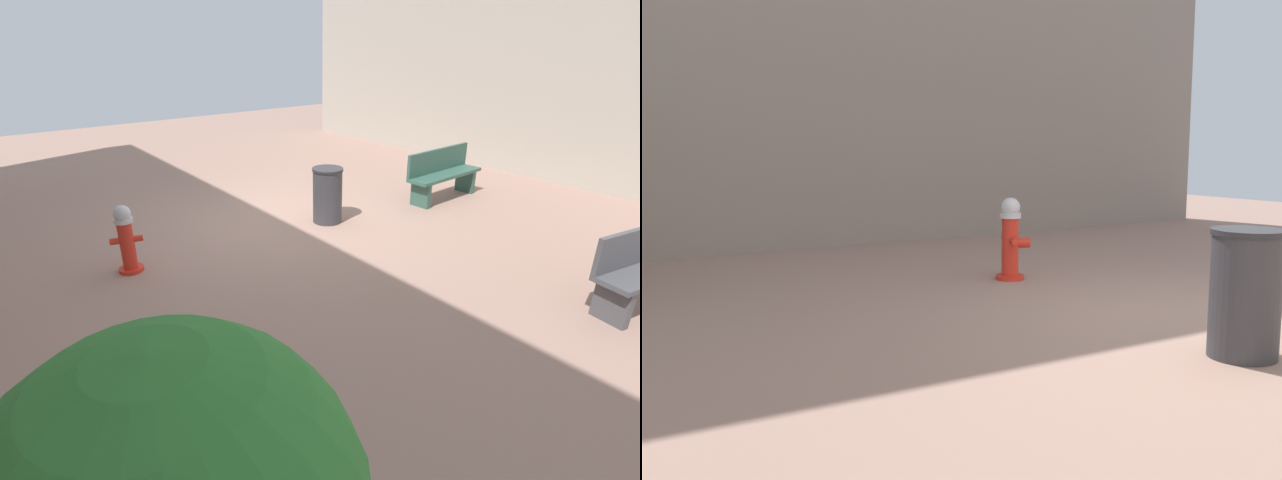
# 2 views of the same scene
# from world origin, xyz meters

# --- Properties ---
(ground_plane) EXTENTS (23.40, 23.40, 0.00)m
(ground_plane) POSITION_xyz_m (0.00, 0.00, 0.00)
(ground_plane) COLOR #9E7A6B
(fire_hydrant) EXTENTS (0.42, 0.39, 0.93)m
(fire_hydrant) POSITION_xyz_m (2.55, 0.33, 0.47)
(fire_hydrant) COLOR red
(fire_hydrant) RESTS_ON ground_plane
(trash_bin) EXTENTS (0.51, 0.51, 0.93)m
(trash_bin) POSITION_xyz_m (-0.69, 0.51, 0.47)
(trash_bin) COLOR #38383D
(trash_bin) RESTS_ON ground_plane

